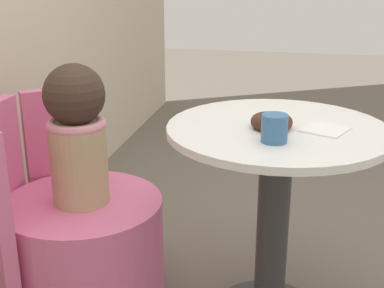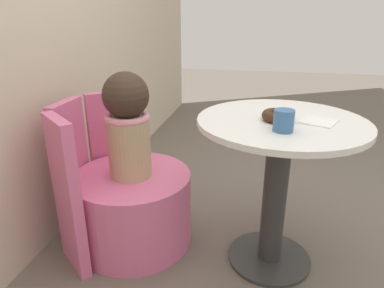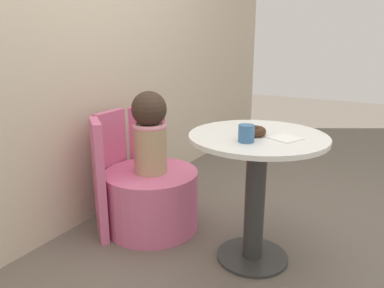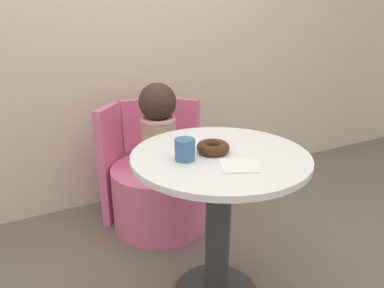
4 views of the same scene
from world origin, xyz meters
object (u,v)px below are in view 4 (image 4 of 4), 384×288
Objects in this scene: child_figure at (158,125)px; tub_chair at (161,195)px; cup at (185,149)px; round_table at (219,201)px; donut at (213,147)px.

tub_chair is at bearing -97.13° from child_figure.
tub_chair is 7.14× the size of cup.
child_figure is at bearing 88.80° from round_table.
donut is (-0.04, -0.68, 0.09)m from child_figure.
donut is (-0.04, -0.68, 0.55)m from tub_chair.
tub_chair is 0.88m from donut.
donut is at bearing -93.04° from tub_chair.
tub_chair is 0.92m from cup.
child_figure is 0.73m from cup.
round_table is 0.72m from child_figure.
tub_chair is (0.01, 0.70, -0.31)m from round_table.
round_table is 5.42× the size of donut.
tub_chair is at bearing 76.28° from cup.
round_table is 0.30m from cup.
cup is at bearing -172.95° from donut.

